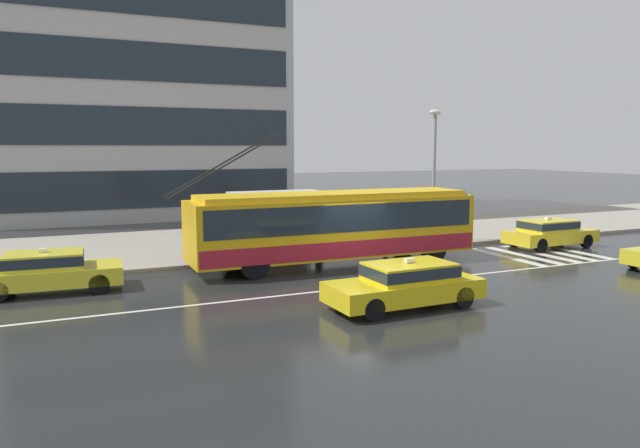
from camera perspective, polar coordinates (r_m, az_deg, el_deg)
ground_plane at (r=20.76m, az=4.85°, el=-5.12°), size 160.00×160.00×0.00m
sidewalk_slab at (r=28.82m, az=-3.87°, el=-1.44°), size 80.00×10.00×0.14m
crosswalk_stripe_edge_near at (r=25.58m, az=17.56°, el=-3.05°), size 0.44×4.40×0.01m
crosswalk_stripe_inner_a at (r=26.18m, az=19.04°, el=-2.87°), size 0.44×4.40×0.01m
crosswalk_stripe_center at (r=26.80m, az=20.44°, el=-2.71°), size 0.44×4.40×0.01m
crosswalk_stripe_inner_b at (r=27.43m, az=21.78°, el=-2.54°), size 0.44×4.40×0.01m
crosswalk_stripe_edge_far at (r=28.08m, az=23.06°, el=-2.39°), size 0.44×4.40×0.01m
lane_centre_line at (r=19.75m, az=6.55°, el=-5.78°), size 72.00×0.14×0.01m
trolleybus at (r=22.51m, az=1.48°, el=-0.10°), size 11.89×2.60×5.06m
taxi_ahead_of_bus at (r=28.55m, az=21.30°, el=-0.73°), size 4.25×1.88×1.39m
taxi_queued_behind_bus at (r=20.29m, az=-24.79°, el=-4.05°), size 4.32×2.04×1.39m
taxi_oncoming_near at (r=16.89m, az=8.31°, el=-5.64°), size 4.47×1.90×1.39m
bus_shelter at (r=25.13m, az=-4.40°, el=1.74°), size 3.90×1.67×2.51m
pedestrian_at_shelter at (r=24.46m, az=-8.30°, el=0.95°), size 1.32×1.32×1.98m
pedestrian_approaching_curb at (r=25.71m, az=-9.33°, el=-0.18°), size 0.36×0.36×1.69m
pedestrian_walking_past at (r=26.68m, az=6.32°, el=1.31°), size 1.16×1.16×1.98m
pedestrian_waiting_by_pole at (r=25.28m, az=-0.31°, el=1.13°), size 1.06×1.06×2.02m
street_lamp at (r=27.81m, az=10.97°, el=5.79°), size 0.60×0.32×6.07m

